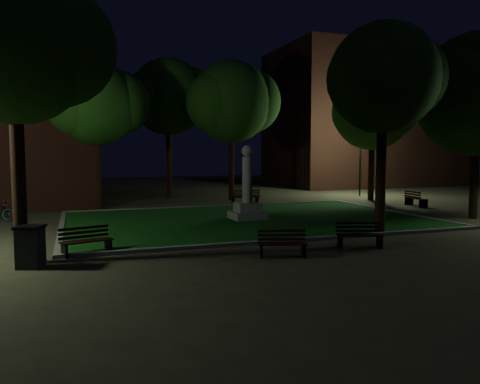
% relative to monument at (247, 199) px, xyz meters
% --- Properties ---
extents(ground, '(80.00, 80.00, 0.00)m').
position_rel_monument_xyz_m(ground, '(0.00, -2.00, -0.96)').
color(ground, '#423A27').
extents(lawn, '(15.00, 10.00, 0.08)m').
position_rel_monument_xyz_m(lawn, '(0.00, 0.00, -0.92)').
color(lawn, '#124F12').
rests_on(lawn, ground).
extents(lawn_kerb, '(15.40, 10.40, 0.12)m').
position_rel_monument_xyz_m(lawn_kerb, '(0.00, 0.00, -0.90)').
color(lawn_kerb, slate).
rests_on(lawn_kerb, ground).
extents(monument, '(1.40, 1.40, 3.20)m').
position_rel_monument_xyz_m(monument, '(0.00, 0.00, 0.00)').
color(monument, gray).
rests_on(monument, lawn).
extents(building_far, '(16.00, 10.00, 12.00)m').
position_rel_monument_xyz_m(building_far, '(18.00, 18.00, 5.04)').
color(building_far, '#4B2218').
rests_on(building_far, ground).
extents(tree_west, '(4.97, 4.05, 7.73)m').
position_rel_monument_xyz_m(tree_west, '(-8.37, -5.40, 4.73)').
color(tree_west, black).
rests_on(tree_west, ground).
extents(tree_north_wl, '(5.20, 4.25, 7.55)m').
position_rel_monument_xyz_m(tree_north_wl, '(-5.84, 6.15, 4.46)').
color(tree_north_wl, black).
rests_on(tree_north_wl, ground).
extents(tree_north_er, '(6.13, 5.01, 8.56)m').
position_rel_monument_xyz_m(tree_north_er, '(2.23, 8.54, 5.09)').
color(tree_north_er, black).
rests_on(tree_north_er, ground).
extents(tree_ne, '(5.87, 4.80, 7.89)m').
position_rel_monument_xyz_m(tree_ne, '(10.36, 5.56, 4.54)').
color(tree_ne, black).
rests_on(tree_ne, ground).
extents(tree_east, '(6.66, 5.44, 8.23)m').
position_rel_monument_xyz_m(tree_east, '(9.89, -2.82, 4.55)').
color(tree_east, black).
rests_on(tree_east, ground).
extents(tree_se, '(4.81, 3.93, 7.56)m').
position_rel_monument_xyz_m(tree_se, '(3.43, -4.81, 4.63)').
color(tree_se, black).
rests_on(tree_se, ground).
extents(tree_far_north, '(5.99, 4.89, 8.96)m').
position_rel_monument_xyz_m(tree_far_north, '(-1.15, 11.14, 5.55)').
color(tree_far_north, black).
rests_on(tree_far_north, ground).
extents(lamppost_ne, '(1.18, 0.28, 4.44)m').
position_rel_monument_xyz_m(lamppost_ne, '(11.39, 8.45, 2.15)').
color(lamppost_ne, black).
rests_on(lamppost_ne, ground).
extents(bench_near_left, '(1.46, 0.86, 0.76)m').
position_rel_monument_xyz_m(bench_near_left, '(-1.55, -7.00, -0.60)').
color(bench_near_left, black).
rests_on(bench_near_left, ground).
extents(bench_near_right, '(1.50, 0.91, 0.78)m').
position_rel_monument_xyz_m(bench_near_right, '(1.31, -6.56, -0.59)').
color(bench_near_right, black).
rests_on(bench_near_right, ground).
extents(bench_west_near, '(1.54, 0.90, 0.80)m').
position_rel_monument_xyz_m(bench_west_near, '(-6.80, -4.81, -0.58)').
color(bench_west_near, black).
rests_on(bench_west_near, ground).
extents(bench_right_side, '(0.69, 1.57, 0.84)m').
position_rel_monument_xyz_m(bench_right_side, '(10.68, 2.05, -0.56)').
color(bench_right_side, black).
rests_on(bench_right_side, ground).
extents(bench_far_side, '(1.63, 0.70, 0.87)m').
position_rel_monument_xyz_m(bench_far_side, '(1.98, 5.64, -0.55)').
color(bench_far_side, black).
rests_on(bench_far_side, ground).
extents(trash_bin, '(0.81, 0.81, 1.10)m').
position_rel_monument_xyz_m(trash_bin, '(-8.18, -6.00, -0.40)').
color(trash_bin, black).
rests_on(trash_bin, ground).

